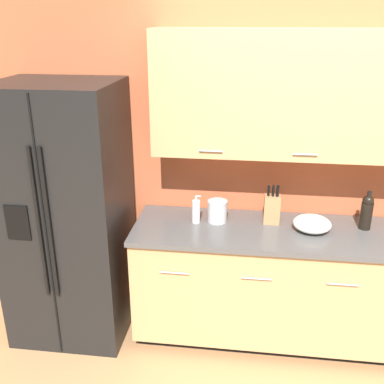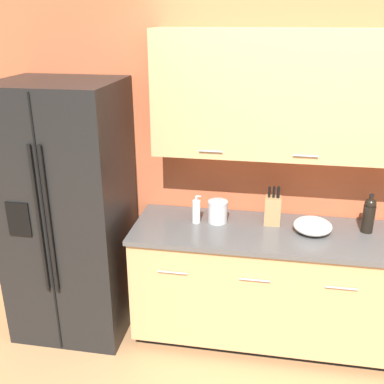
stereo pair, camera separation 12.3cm
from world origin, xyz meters
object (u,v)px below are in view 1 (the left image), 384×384
Objects in this scene: mixing_bowl at (312,224)px; knife_block at (272,208)px; soap_dispenser at (196,211)px; steel_canister at (217,211)px; wine_bottle at (367,211)px; refrigerator at (68,215)px.

knife_block is at bearing 160.99° from mixing_bowl.
soap_dispenser is 1.19× the size of steel_canister.
steel_canister is at bearing -179.19° from wine_bottle.
steel_canister is 0.67m from mixing_bowl.
wine_bottle is at bearing 0.81° from steel_canister.
knife_block is at bearing 5.98° from refrigerator.
soap_dispenser is (-0.54, -0.07, -0.02)m from knife_block.
refrigerator is at bearing -176.23° from wine_bottle.
knife_block is 0.65m from wine_bottle.
mixing_bowl is (0.66, -0.07, -0.03)m from steel_canister.
refrigerator reaches higher than mixing_bowl.
wine_bottle is 1.19m from soap_dispenser.
soap_dispenser is at bearing 5.36° from refrigerator.
refrigerator is 7.27× the size of mixing_bowl.
wine_bottle reaches higher than steel_canister.
steel_canister is at bearing 13.91° from soap_dispenser.
knife_block reaches higher than steel_canister.
soap_dispenser is 0.81m from mixing_bowl.
refrigerator reaches higher than steel_canister.
steel_canister is at bearing 174.35° from mixing_bowl.
steel_canister is (-1.03, -0.01, -0.05)m from wine_bottle.
refrigerator is 9.09× the size of soap_dispenser.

